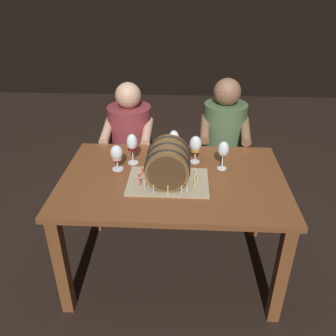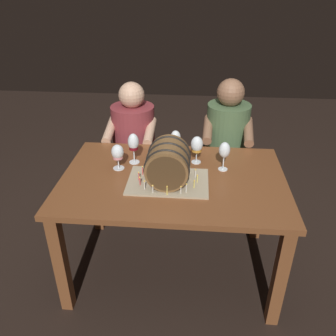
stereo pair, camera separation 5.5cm
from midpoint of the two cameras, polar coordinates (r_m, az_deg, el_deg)
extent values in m
plane|color=black|center=(2.61, 0.05, -15.77)|extent=(8.00, 8.00, 0.00)
cube|color=brown|center=(2.15, 0.06, -1.95)|extent=(1.38, 0.91, 0.03)
cube|color=brown|center=(2.20, -17.77, -15.15)|extent=(0.07, 0.07, 0.71)
cube|color=brown|center=(2.15, 17.27, -16.49)|extent=(0.07, 0.07, 0.71)
cube|color=brown|center=(2.78, -12.62, -3.89)|extent=(0.07, 0.07, 0.71)
cube|color=brown|center=(2.74, 13.86, -4.66)|extent=(0.07, 0.07, 0.71)
cube|color=tan|center=(2.09, -0.76, -2.25)|extent=(0.48, 0.33, 0.01)
cylinder|color=brown|center=(2.03, -0.78, 0.87)|extent=(0.25, 0.26, 0.25)
cylinder|color=#46301B|center=(1.91, -1.04, -1.03)|extent=(0.22, 0.00, 0.22)
cylinder|color=#46301B|center=(2.14, -0.55, 2.56)|extent=(0.22, 0.00, 0.22)
torus|color=black|center=(1.95, -0.95, -0.38)|extent=(0.26, 0.01, 0.26)
torus|color=black|center=(2.03, -0.78, 0.87)|extent=(0.26, 0.01, 0.26)
torus|color=black|center=(2.10, -0.62, 2.02)|extent=(0.26, 0.01, 0.26)
cylinder|color=#EAD666|center=(2.07, 4.06, -1.77)|extent=(0.01, 0.01, 0.04)
sphere|color=#F9C64C|center=(2.06, 4.09, -1.13)|extent=(0.01, 0.01, 0.01)
cylinder|color=silver|center=(2.12, 3.73, -0.91)|extent=(0.01, 0.01, 0.05)
sphere|color=#F9C64C|center=(2.10, 3.76, -0.21)|extent=(0.01, 0.01, 0.01)
cylinder|color=silver|center=(2.16, 2.76, -0.30)|extent=(0.01, 0.01, 0.04)
sphere|color=#F9C64C|center=(2.15, 2.78, 0.33)|extent=(0.01, 0.01, 0.01)
cylinder|color=#D64C47|center=(2.19, 1.49, 0.20)|extent=(0.01, 0.01, 0.05)
sphere|color=#F9C64C|center=(2.17, 1.50, 0.89)|extent=(0.01, 0.01, 0.01)
cylinder|color=black|center=(2.21, -0.55, 0.39)|extent=(0.01, 0.01, 0.04)
sphere|color=#F9C64C|center=(2.19, -0.55, 1.00)|extent=(0.01, 0.01, 0.01)
cylinder|color=#D64C47|center=(2.20, -2.63, 0.29)|extent=(0.01, 0.01, 0.05)
sphere|color=#F9C64C|center=(2.18, -2.65, 0.97)|extent=(0.01, 0.01, 0.01)
cylinder|color=black|center=(2.17, -4.01, -0.11)|extent=(0.01, 0.01, 0.05)
sphere|color=#F9C64C|center=(2.16, -4.03, 0.55)|extent=(0.01, 0.01, 0.01)
cylinder|color=#D64C47|center=(2.14, -5.01, -0.62)|extent=(0.01, 0.01, 0.05)
sphere|color=#F9C64C|center=(2.12, -5.05, 0.11)|extent=(0.01, 0.01, 0.01)
cylinder|color=#D64C47|center=(2.09, -5.57, -1.50)|extent=(0.01, 0.01, 0.05)
sphere|color=#F9C64C|center=(2.07, -5.61, -0.79)|extent=(0.01, 0.01, 0.01)
cylinder|color=#D64C47|center=(2.04, -5.35, -2.32)|extent=(0.01, 0.01, 0.05)
sphere|color=#F9C64C|center=(2.03, -5.39, -1.61)|extent=(0.01, 0.01, 0.01)
cylinder|color=silver|center=(2.00, -4.58, -2.96)|extent=(0.01, 0.01, 0.05)
sphere|color=#F9C64C|center=(1.98, -4.61, -2.22)|extent=(0.01, 0.01, 0.01)
cylinder|color=silver|center=(1.97, -3.19, -3.59)|extent=(0.01, 0.01, 0.04)
sphere|color=#F9C64C|center=(1.96, -3.21, -2.95)|extent=(0.01, 0.01, 0.01)
cylinder|color=#EAD666|center=(1.95, -0.83, -3.81)|extent=(0.01, 0.01, 0.05)
sphere|color=#F9C64C|center=(1.93, -0.84, -3.08)|extent=(0.01, 0.01, 0.01)
cylinder|color=silver|center=(1.96, 1.44, -3.68)|extent=(0.01, 0.01, 0.04)
sphere|color=#F9C64C|center=(1.95, 1.45, -3.04)|extent=(0.01, 0.01, 0.01)
cylinder|color=silver|center=(1.98, 2.32, -3.34)|extent=(0.01, 0.01, 0.05)
sphere|color=#F9C64C|center=(1.96, 2.33, -2.62)|extent=(0.01, 0.01, 0.01)
cylinder|color=#EAD666|center=(2.02, 3.59, -2.69)|extent=(0.01, 0.01, 0.04)
sphere|color=#F9C64C|center=(2.01, 3.61, -2.04)|extent=(0.01, 0.01, 0.01)
cylinder|color=white|center=(2.32, 3.75, 1.06)|extent=(0.06, 0.06, 0.00)
cylinder|color=white|center=(2.31, 3.78, 1.92)|extent=(0.01, 0.01, 0.07)
ellipsoid|color=white|center=(2.27, 3.85, 3.97)|extent=(0.08, 0.08, 0.11)
cylinder|color=#C6842D|center=(2.28, 3.83, 3.35)|extent=(0.06, 0.06, 0.05)
cylinder|color=white|center=(2.26, 8.12, -0.05)|extent=(0.06, 0.06, 0.00)
cylinder|color=white|center=(2.24, 8.20, 0.93)|extent=(0.01, 0.01, 0.08)
ellipsoid|color=white|center=(2.20, 8.37, 3.07)|extent=(0.07, 0.07, 0.10)
cylinder|color=white|center=(2.40, 0.29, 2.11)|extent=(0.07, 0.07, 0.00)
cylinder|color=white|center=(2.38, 0.29, 3.02)|extent=(0.01, 0.01, 0.08)
ellipsoid|color=white|center=(2.34, 0.30, 5.02)|extent=(0.07, 0.07, 0.10)
cylinder|color=beige|center=(2.35, 0.30, 4.45)|extent=(0.06, 0.06, 0.04)
cylinder|color=white|center=(2.32, -6.41, 0.89)|extent=(0.07, 0.07, 0.00)
cylinder|color=white|center=(2.30, -6.48, 1.92)|extent=(0.01, 0.01, 0.09)
ellipsoid|color=white|center=(2.26, -6.62, 4.20)|extent=(0.07, 0.07, 0.11)
cylinder|color=maroon|center=(2.27, -6.58, 3.57)|extent=(0.06, 0.06, 0.05)
cylinder|color=white|center=(2.26, -8.93, -0.14)|extent=(0.07, 0.07, 0.00)
cylinder|color=white|center=(2.24, -9.00, 0.64)|extent=(0.01, 0.01, 0.07)
ellipsoid|color=white|center=(2.21, -9.16, 2.50)|extent=(0.08, 0.08, 0.10)
cylinder|color=pink|center=(2.22, -9.11, 1.97)|extent=(0.06, 0.06, 0.04)
cube|color=#4C1B1E|center=(3.08, -6.23, -2.64)|extent=(0.34, 0.32, 0.45)
cylinder|color=maroon|center=(2.86, -6.74, 5.33)|extent=(0.35, 0.35, 0.49)
sphere|color=tan|center=(2.74, -7.15, 11.72)|extent=(0.20, 0.20, 0.20)
cylinder|color=tan|center=(2.68, -4.04, 5.97)|extent=(0.07, 0.31, 0.14)
cylinder|color=tan|center=(2.73, -10.55, 6.05)|extent=(0.07, 0.31, 0.14)
cube|color=#2A3A24|center=(3.06, 7.88, -3.04)|extent=(0.34, 0.32, 0.45)
cylinder|color=#47603D|center=(2.83, 8.54, 5.32)|extent=(0.35, 0.35, 0.52)
sphere|color=brown|center=(2.70, 9.11, 12.21)|extent=(0.21, 0.21, 0.21)
cylinder|color=brown|center=(2.67, 12.00, 6.04)|extent=(0.09, 0.31, 0.14)
cylinder|color=brown|center=(2.66, 5.51, 6.44)|extent=(0.09, 0.31, 0.14)
camera|label=1|loc=(0.03, -90.78, -0.44)|focal=37.16mm
camera|label=2|loc=(0.03, 89.22, 0.44)|focal=37.16mm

